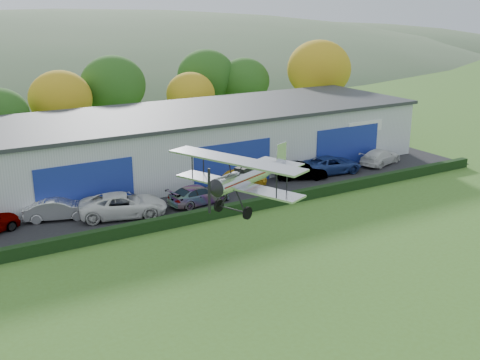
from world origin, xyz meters
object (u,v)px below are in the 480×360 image
car_4 (241,176)px  biplane (247,174)px  car_2 (123,205)px  car_5 (301,171)px  car_7 (380,157)px  hangar (199,139)px  car_1 (58,209)px  car_3 (199,194)px  car_6 (331,165)px

car_4 → biplane: bearing=174.8°
car_2 → car_4: 10.83m
car_5 → car_7: (9.05, 0.04, -0.00)m
hangar → car_5: 9.61m
biplane → car_1: bearing=95.0°
biplane → car_7: bearing=7.0°
car_3 → car_5: 10.21m
hangar → car_2: (-10.11, -8.34, -1.77)m
car_1 → car_7: size_ratio=0.93×
hangar → biplane: bearing=-109.6°
hangar → car_6: 11.84m
car_2 → car_7: 24.92m
car_5 → biplane: size_ratio=0.55×
hangar → car_5: (5.75, -7.47, -1.90)m
hangar → car_3: bearing=-117.0°
car_1 → car_5: bearing=-76.2°
car_1 → car_4: (14.73, 0.23, -0.01)m
hangar → car_1: size_ratio=8.97×
hangar → car_5: bearing=-52.4°
car_6 → car_4: bearing=88.8°
car_4 → car_7: 14.30m
car_4 → biplane: (-7.66, -13.63, 4.88)m
car_2 → car_7: size_ratio=1.24×
car_2 → biplane: (2.99, -11.62, 4.78)m
car_7 → biplane: size_ratio=0.62×
car_1 → car_5: 19.97m
car_7 → biplane: biplane is taller
car_3 → car_5: bearing=-90.3°
car_3 → biplane: biplane is taller
hangar → car_2: hangar is taller
car_4 → car_2: bearing=124.8°
car_6 → car_7: (5.72, -0.05, -0.05)m
car_4 → car_6: size_ratio=0.79×
hangar → biplane: (-7.12, -19.97, 3.01)m
car_6 → car_1: bearing=93.7°
car_7 → biplane: (-21.91, -12.54, 4.91)m
car_1 → car_2: (4.09, -1.78, 0.09)m
car_2 → car_4: bearing=-62.7°
car_2 → car_3: car_2 is taller
car_3 → car_7: (19.19, 1.19, 0.01)m
car_1 → biplane: (7.08, -13.41, 4.87)m
car_3 → car_7: size_ratio=0.99×
car_2 → car_3: (5.72, -0.27, -0.14)m
car_4 → car_5: size_ratio=1.00×
car_7 → biplane: 25.72m
car_2 → car_5: 15.88m
car_3 → car_6: bearing=-91.5°
car_2 → car_3: bearing=-76.1°
car_3 → car_7: 19.23m
car_6 → car_5: bearing=97.3°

